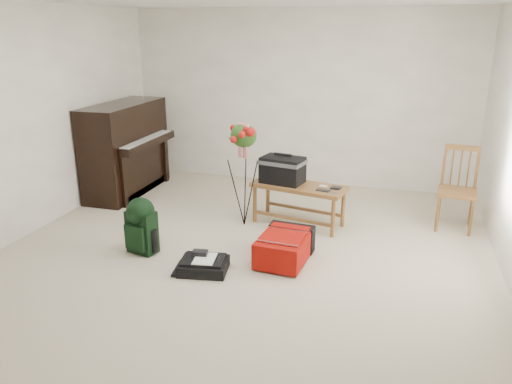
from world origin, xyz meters
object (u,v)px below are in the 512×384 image
(bench, at_px, (287,175))
(piano, at_px, (127,150))
(dining_chair, at_px, (457,189))
(black_duffel, at_px, (204,265))
(flower_stand, at_px, (244,175))
(red_suitcase, at_px, (285,245))
(green_backpack, at_px, (141,223))

(bench, bearing_deg, piano, 178.79)
(piano, relative_size, dining_chair, 1.57)
(dining_chair, bearing_deg, black_duffel, -135.73)
(piano, bearing_deg, black_duffel, -45.72)
(piano, height_order, dining_chair, piano)
(dining_chair, relative_size, flower_stand, 0.76)
(red_suitcase, distance_m, green_backpack, 1.49)
(bench, bearing_deg, flower_stand, -146.26)
(dining_chair, xyz_separation_m, green_backpack, (-3.15, -1.63, -0.14))
(bench, distance_m, green_backpack, 1.76)
(piano, xyz_separation_m, dining_chair, (4.32, -0.13, -0.13))
(red_suitcase, bearing_deg, flower_stand, 135.98)
(dining_chair, bearing_deg, piano, -175.37)
(flower_stand, bearing_deg, red_suitcase, -27.80)
(dining_chair, xyz_separation_m, red_suitcase, (-1.69, -1.37, -0.31))
(dining_chair, xyz_separation_m, black_duffel, (-2.38, -1.86, -0.40))
(dining_chair, height_order, black_duffel, dining_chair)
(piano, bearing_deg, green_backpack, -56.48)
(green_backpack, bearing_deg, red_suitcase, 23.30)
(black_duffel, distance_m, green_backpack, 0.84)
(black_duffel, relative_size, green_backpack, 0.85)
(dining_chair, height_order, red_suitcase, dining_chair)
(dining_chair, height_order, green_backpack, dining_chair)
(bench, relative_size, flower_stand, 0.92)
(flower_stand, bearing_deg, green_backpack, -106.94)
(bench, distance_m, black_duffel, 1.60)
(black_duffel, bearing_deg, flower_stand, 80.28)
(bench, relative_size, dining_chair, 1.21)
(bench, distance_m, flower_stand, 0.50)
(black_duffel, bearing_deg, green_backpack, 154.54)
(red_suitcase, distance_m, flower_stand, 1.12)
(bench, height_order, red_suitcase, bench)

